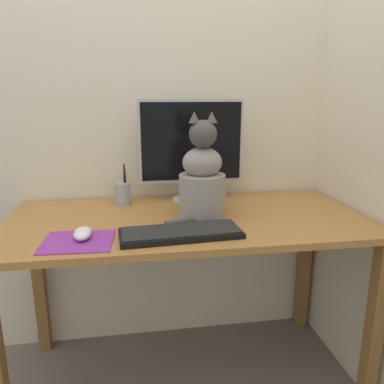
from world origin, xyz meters
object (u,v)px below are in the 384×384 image
computer_mouse_left (83,233)px  monitor (191,147)px  keyboard (181,233)px  cat (202,179)px  pen_cup (123,193)px

computer_mouse_left → monitor: bearing=43.9°
keyboard → cat: bearing=57.1°
monitor → cat: 0.25m
monitor → computer_mouse_left: (-0.43, -0.41, -0.22)m
monitor → cat: size_ratio=1.13×
monitor → pen_cup: 0.36m
keyboard → cat: 0.26m
keyboard → pen_cup: bearing=111.9°
computer_mouse_left → cat: 0.48m
pen_cup → computer_mouse_left: bearing=-107.4°
keyboard → cat: (0.11, 0.20, 0.14)m
keyboard → pen_cup: (-0.20, 0.41, 0.04)m
monitor → keyboard: monitor is taller
monitor → keyboard: size_ratio=1.10×
keyboard → cat: cat is taller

